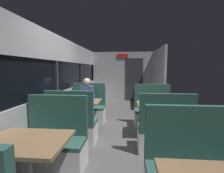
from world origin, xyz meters
TOP-DOWN VIEW (x-y plane):
  - ground_plane at (0.00, 0.00)m, footprint 3.30×9.20m
  - carriage_window_panel_left at (-1.45, 0.00)m, footprint 0.09×8.48m
  - carriage_end_bulkhead at (0.06, 4.19)m, footprint 2.90×0.11m
  - carriage_aisle_panel_right at (1.45, 3.00)m, footprint 0.08×2.40m
  - dining_table_near_window at (-0.89, -2.09)m, footprint 0.90×0.70m
  - bench_near_window_facing_entry at (-0.89, -1.39)m, footprint 0.95×0.50m
  - dining_table_mid_window at (-0.89, 0.16)m, footprint 0.90×0.70m
  - bench_mid_window_facing_end at (-0.89, -0.54)m, footprint 0.95×0.50m
  - bench_mid_window_facing_entry at (-0.89, 0.86)m, footprint 0.95×0.50m
  - dining_table_rear_aisle at (0.89, -0.04)m, footprint 0.90×0.70m
  - bench_rear_aisle_facing_end at (0.89, -0.74)m, footprint 0.95×0.50m
  - bench_rear_aisle_facing_entry at (0.89, 0.66)m, footprint 0.95×0.50m
  - seated_passenger at (-0.89, 0.79)m, footprint 0.47×0.55m

SIDE VIEW (x-z plane):
  - ground_plane at x=0.00m, z-range -0.02..0.00m
  - bench_near_window_facing_entry at x=-0.89m, z-range -0.22..0.88m
  - bench_mid_window_facing_end at x=-0.89m, z-range -0.22..0.88m
  - bench_mid_window_facing_entry at x=-0.89m, z-range -0.22..0.88m
  - bench_rear_aisle_facing_end at x=0.89m, z-range -0.22..0.88m
  - bench_rear_aisle_facing_entry at x=0.89m, z-range -0.22..0.88m
  - seated_passenger at x=-0.89m, z-range -0.09..1.17m
  - dining_table_near_window at x=-0.89m, z-range 0.27..1.01m
  - dining_table_mid_window at x=-0.89m, z-range 0.27..1.01m
  - dining_table_rear_aisle at x=0.89m, z-range 0.27..1.01m
  - carriage_window_panel_left at x=-1.45m, z-range -0.04..2.26m
  - carriage_end_bulkhead at x=0.06m, z-range -0.01..2.29m
  - carriage_aisle_panel_right at x=1.45m, z-range 0.00..2.30m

